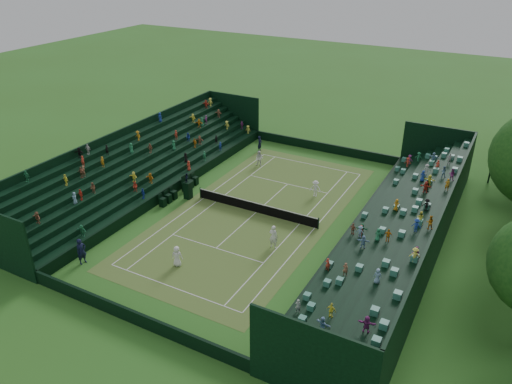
% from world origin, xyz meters
% --- Properties ---
extents(ground, '(160.00, 160.00, 0.00)m').
position_xyz_m(ground, '(0.00, 0.00, 0.00)').
color(ground, '#336A21').
rests_on(ground, ground).
extents(court_surface, '(12.97, 26.77, 0.01)m').
position_xyz_m(court_surface, '(0.00, 0.00, 0.01)').
color(court_surface, '#357B29').
rests_on(court_surface, ground).
extents(perimeter_wall_north, '(17.17, 0.20, 1.00)m').
position_xyz_m(perimeter_wall_north, '(0.00, 15.88, 0.50)').
color(perimeter_wall_north, black).
rests_on(perimeter_wall_north, ground).
extents(perimeter_wall_south, '(17.17, 0.20, 1.00)m').
position_xyz_m(perimeter_wall_south, '(0.00, -15.88, 0.50)').
color(perimeter_wall_south, black).
rests_on(perimeter_wall_south, ground).
extents(perimeter_wall_east, '(0.20, 31.77, 1.00)m').
position_xyz_m(perimeter_wall_east, '(8.48, 0.00, 0.50)').
color(perimeter_wall_east, black).
rests_on(perimeter_wall_east, ground).
extents(perimeter_wall_west, '(0.20, 31.77, 1.00)m').
position_xyz_m(perimeter_wall_west, '(-8.48, 0.00, 0.50)').
color(perimeter_wall_west, black).
rests_on(perimeter_wall_west, ground).
extents(north_grandstand, '(6.60, 32.00, 4.90)m').
position_xyz_m(north_grandstand, '(12.66, 0.00, 1.55)').
color(north_grandstand, black).
rests_on(north_grandstand, ground).
extents(south_grandstand, '(6.60, 32.00, 4.90)m').
position_xyz_m(south_grandstand, '(-12.66, 0.00, 1.55)').
color(south_grandstand, black).
rests_on(south_grandstand, ground).
extents(tennis_net, '(11.67, 0.10, 1.06)m').
position_xyz_m(tennis_net, '(0.00, 0.00, 0.53)').
color(tennis_net, black).
rests_on(tennis_net, ground).
extents(scoreboard_tower, '(2.00, 1.00, 3.70)m').
position_xyz_m(scoreboard_tower, '(17.75, 16.00, 3.14)').
color(scoreboard_tower, black).
rests_on(scoreboard_tower, ground).
extents(umpire_chair, '(0.80, 0.80, 2.51)m').
position_xyz_m(umpire_chair, '(-6.74, -0.59, 1.07)').
color(umpire_chair, black).
rests_on(umpire_chair, ground).
extents(courtside_chairs, '(0.53, 5.50, 1.14)m').
position_xyz_m(courtside_chairs, '(-7.82, -0.43, 0.43)').
color(courtside_chairs, black).
rests_on(courtside_chairs, ground).
extents(player_near_west, '(0.91, 0.74, 1.62)m').
position_xyz_m(player_near_west, '(-1.22, -9.65, 0.81)').
color(player_near_west, white).
rests_on(player_near_west, ground).
extents(player_near_east, '(0.71, 0.47, 1.93)m').
position_xyz_m(player_near_east, '(3.79, -4.18, 0.97)').
color(player_near_east, white).
rests_on(player_near_east, ground).
extents(player_far_west, '(0.86, 0.70, 1.65)m').
position_xyz_m(player_far_west, '(-4.50, 8.99, 0.82)').
color(player_far_west, white).
rests_on(player_far_west, ground).
extents(player_far_east, '(1.10, 0.74, 1.58)m').
position_xyz_m(player_far_east, '(3.30, 5.33, 0.79)').
color(player_far_east, white).
rests_on(player_far_east, ground).
extents(line_judge_north, '(0.45, 0.66, 1.74)m').
position_xyz_m(line_judge_north, '(-6.41, 12.65, 0.87)').
color(line_judge_north, black).
rests_on(line_judge_north, ground).
extents(line_judge_south, '(0.62, 0.82, 2.01)m').
position_xyz_m(line_judge_south, '(-7.49, -12.67, 1.01)').
color(line_judge_south, black).
rests_on(line_judge_south, ground).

